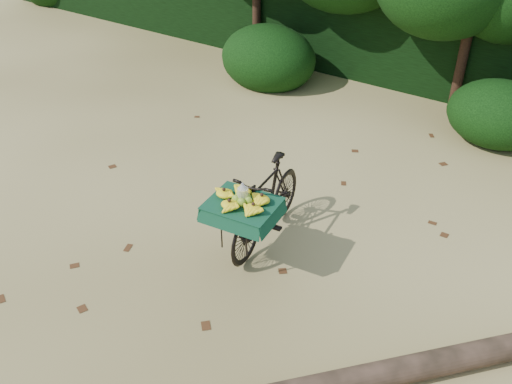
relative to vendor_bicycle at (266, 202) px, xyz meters
The scene contains 6 objects.
ground 0.55m from the vendor_bicycle, ahead, with size 80.00×80.00×0.00m, color #D1BA6F.
vendor_bicycle is the anchor object (origin of this frame).
fallen_log 2.50m from the vendor_bicycle, 23.76° to the right, with size 0.25×0.25×3.50m, color brown.
hedge_backdrop 6.30m from the vendor_bicycle, 89.24° to the left, with size 26.00×1.80×1.80m, color black.
bush_clumps 4.33m from the vendor_bicycle, 82.25° to the left, with size 8.80×1.70×0.90m, color black, non-canonical shape.
leaf_litter 0.84m from the vendor_bicycle, 82.57° to the left, with size 7.00×7.30×0.01m, color #4A2A13, non-canonical shape.
Camera 1 is at (2.96, -4.45, 4.23)m, focal length 38.00 mm.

